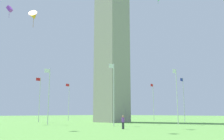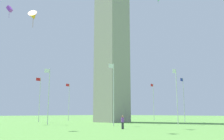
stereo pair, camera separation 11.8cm
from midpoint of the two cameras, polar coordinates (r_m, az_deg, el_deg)
name	(u,v)px [view 1 (the left image)]	position (r m, az deg, el deg)	size (l,w,h in m)	color
ground_plane	(112,122)	(52.56, -0.07, -12.00)	(260.00, 260.00, 0.00)	#548C3D
obelisk_monument	(112,7)	(57.65, -0.06, 14.44)	(5.65, 5.65, 51.37)	gray
flagpole_n	(49,94)	(42.93, -14.57, -5.33)	(1.12, 0.14, 9.41)	silver
flagpole_ne	(114,91)	(37.27, 0.27, -5.00)	(1.12, 0.14, 9.41)	silver
flagpole_e	(177,94)	(43.35, 14.70, -5.37)	(1.12, 0.14, 9.41)	silver
flagpole_se	(184,98)	(55.01, 16.20, -6.20)	(1.12, 0.14, 9.41)	silver
flagpole_s	(153,100)	(64.48, 9.50, -6.94)	(1.12, 0.14, 9.41)	silver
flagpole_sw	(111,101)	(67.91, -0.31, -7.22)	(1.12, 0.14, 9.41)	silver
flagpole_w	(69,100)	(64.20, -10.07, -6.91)	(1.12, 0.14, 9.41)	silver
flagpole_nw	(39,98)	(54.54, -16.55, -6.15)	(1.12, 0.14, 9.41)	silver
person_purple_shirt	(123,122)	(30.23, 2.47, -12.03)	(0.32, 0.32, 1.61)	#2D2D38
kite_purple_box	(10,9)	(51.34, -22.73, 12.95)	(1.07, 1.37, 2.42)	purple
kite_orange_delta	(34,16)	(33.11, -17.80, 11.82)	(1.74, 1.73, 2.21)	orange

